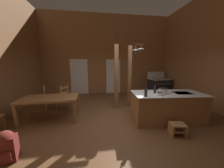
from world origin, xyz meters
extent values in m
cube|color=brown|center=(0.00, 0.00, -0.05)|extent=(8.16, 7.96, 0.10)
cube|color=#93663F|center=(0.00, 3.65, 2.29)|extent=(8.16, 0.14, 4.59)
cube|color=white|center=(-1.66, 3.58, 1.02)|extent=(1.00, 0.01, 2.05)
cube|color=white|center=(0.37, 3.58, 1.02)|extent=(0.84, 0.01, 2.05)
cube|color=brown|center=(1.52, -0.21, 0.44)|extent=(2.16, 1.06, 0.87)
cube|color=silver|center=(1.52, -0.21, 0.88)|extent=(2.23, 1.12, 0.02)
cube|color=black|center=(1.99, -0.24, 0.89)|extent=(0.55, 0.44, 0.00)
cube|color=black|center=(1.56, 0.22, 0.05)|extent=(1.99, 0.19, 0.10)
cube|color=black|center=(2.95, 2.72, 0.45)|extent=(1.18, 0.88, 0.90)
cube|color=black|center=(2.99, 2.34, 0.42)|extent=(0.93, 0.12, 0.52)
cylinder|color=silver|center=(2.99, 2.31, 0.70)|extent=(0.82, 0.12, 0.02)
cube|color=silver|center=(2.95, 2.72, 0.92)|extent=(1.23, 0.93, 0.03)
cube|color=silver|center=(2.90, 3.08, 1.12)|extent=(1.14, 0.17, 0.40)
cylinder|color=black|center=(3.21, 2.60, 0.94)|extent=(0.22, 0.22, 0.01)
cylinder|color=black|center=(2.72, 2.54, 0.94)|extent=(0.22, 0.22, 0.01)
cylinder|color=black|center=(3.17, 2.90, 0.94)|extent=(0.22, 0.22, 0.01)
cylinder|color=black|center=(2.68, 2.84, 0.94)|extent=(0.22, 0.22, 0.01)
cylinder|color=black|center=(3.32, 2.36, 0.82)|extent=(0.05, 0.03, 0.04)
cylinder|color=black|center=(3.10, 2.34, 0.82)|extent=(0.05, 0.03, 0.04)
cylinder|color=black|center=(2.88, 2.31, 0.82)|extent=(0.05, 0.03, 0.04)
cylinder|color=black|center=(2.66, 2.29, 0.82)|extent=(0.05, 0.03, 0.04)
cube|color=brown|center=(0.69, 1.20, 1.47)|extent=(0.14, 0.14, 2.94)
cube|color=brown|center=(0.94, 1.20, 2.58)|extent=(0.64, 0.09, 0.06)
cylinder|color=silver|center=(0.93, 1.20, 2.46)|extent=(0.01, 0.01, 0.23)
cylinder|color=silver|center=(0.93, 1.20, 2.33)|extent=(0.24, 0.24, 0.04)
cylinder|color=silver|center=(0.93, 1.20, 2.25)|extent=(0.02, 0.02, 0.14)
cylinder|color=silver|center=(1.15, 1.20, 2.49)|extent=(0.01, 0.01, 0.18)
cylinder|color=silver|center=(1.15, 1.20, 2.38)|extent=(0.24, 0.24, 0.04)
cylinder|color=silver|center=(1.15, 1.20, 2.30)|extent=(0.02, 0.02, 0.14)
cube|color=brown|center=(0.11, 1.02, 1.47)|extent=(0.14, 0.14, 2.94)
cube|color=#9E7044|center=(1.34, -0.97, 0.28)|extent=(0.40, 0.34, 0.04)
cube|color=#9E7044|center=(1.18, -0.94, 0.13)|extent=(0.09, 0.28, 0.26)
cube|color=#9E7044|center=(1.50, -0.99, 0.13)|extent=(0.09, 0.28, 0.26)
cube|color=#9E7044|center=(1.34, -0.97, 0.14)|extent=(0.36, 0.33, 0.03)
cube|color=brown|center=(-2.14, 0.38, 0.71)|extent=(1.74, 0.98, 0.06)
cube|color=brown|center=(-2.95, 0.73, 0.34)|extent=(0.08, 0.08, 0.68)
cube|color=brown|center=(-1.37, 0.80, 0.34)|extent=(0.08, 0.08, 0.68)
cube|color=brown|center=(-2.91, -0.05, 0.34)|extent=(0.08, 0.08, 0.68)
cube|color=brown|center=(-1.34, 0.02, 0.34)|extent=(0.08, 0.08, 0.68)
cube|color=#9E7044|center=(-1.78, 1.23, 0.43)|extent=(0.60, 0.60, 0.04)
cube|color=#9E7044|center=(-1.52, 1.31, 0.21)|extent=(0.07, 0.07, 0.41)
cube|color=#9E7044|center=(-1.70, 0.98, 0.21)|extent=(0.07, 0.07, 0.41)
cube|color=#9E7044|center=(-1.86, 1.49, 0.47)|extent=(0.07, 0.07, 0.95)
cube|color=#9E7044|center=(-2.04, 1.15, 0.47)|extent=(0.07, 0.07, 0.95)
cube|color=#9E7044|center=(-1.95, 1.32, 0.84)|extent=(0.21, 0.35, 0.07)
cube|color=#9E7044|center=(-1.95, 1.32, 0.65)|extent=(0.21, 0.35, 0.07)
cube|color=#9E7044|center=(-2.47, 1.27, 0.43)|extent=(0.58, 0.58, 0.04)
cube|color=#9E7044|center=(-2.37, 1.52, 0.21)|extent=(0.07, 0.07, 0.41)
cube|color=#9E7044|center=(-2.22, 1.17, 0.21)|extent=(0.07, 0.07, 0.41)
cube|color=#9E7044|center=(-2.72, 1.37, 0.47)|extent=(0.07, 0.07, 0.95)
cube|color=#9E7044|center=(-2.57, 1.02, 0.47)|extent=(0.07, 0.07, 0.95)
cube|color=#9E7044|center=(-2.64, 1.19, 0.84)|extent=(0.18, 0.36, 0.07)
cube|color=#9E7044|center=(-2.64, 1.19, 0.65)|extent=(0.18, 0.36, 0.07)
cube|color=maroon|center=(-2.34, -1.26, 0.24)|extent=(0.36, 0.29, 0.48)
cube|color=maroon|center=(-2.31, -1.38, 0.17)|extent=(0.23, 0.11, 0.17)
cylinder|color=black|center=(-2.27, -1.11, 0.24)|extent=(0.05, 0.05, 0.38)
cylinder|color=black|center=(-2.46, -1.16, 0.24)|extent=(0.05, 0.05, 0.38)
sphere|color=maroon|center=(-2.34, -1.26, 0.46)|extent=(0.33, 0.33, 0.27)
cylinder|color=silver|center=(1.36, -0.19, 0.97)|extent=(0.25, 0.25, 0.15)
cylinder|color=black|center=(1.36, -0.19, 1.05)|extent=(0.26, 0.26, 0.01)
cylinder|color=silver|center=(1.22, -0.19, 1.01)|extent=(0.05, 0.02, 0.02)
cylinder|color=silver|center=(1.50, -0.19, 1.01)|extent=(0.05, 0.02, 0.02)
cylinder|color=silver|center=(1.13, -0.40, 0.93)|extent=(0.22, 0.22, 0.08)
cylinder|color=black|center=(1.13, -0.40, 0.97)|extent=(0.18, 0.18, 0.00)
cylinder|color=#1E2328|center=(1.10, -0.18, 1.01)|extent=(0.07, 0.07, 0.23)
cylinder|color=#1E2328|center=(1.10, -0.18, 1.17)|extent=(0.03, 0.03, 0.08)
cylinder|color=#1E2328|center=(0.67, -0.48, 1.00)|extent=(0.08, 0.08, 0.21)
cylinder|color=#1E2328|center=(0.67, -0.48, 1.14)|extent=(0.03, 0.03, 0.07)
camera|label=1|loc=(-0.67, -3.38, 1.79)|focal=18.43mm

